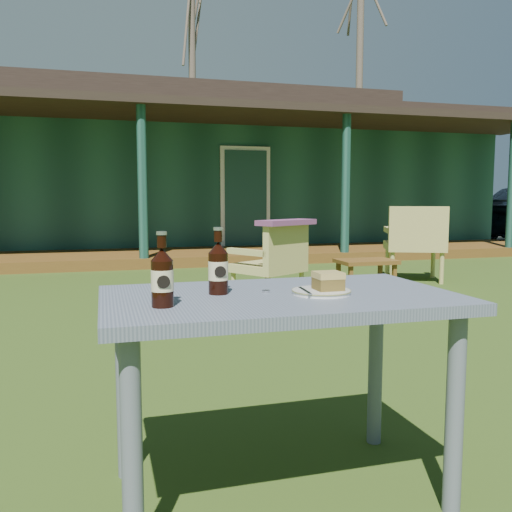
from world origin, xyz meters
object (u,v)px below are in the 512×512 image
object	(u,v)px
armchair_right	(415,239)
cola_bottle_near	(218,267)
cafe_table	(280,323)
plate	(321,291)
side_table	(366,265)
cola_bottle_far	(162,277)
cake_slice	(328,281)
armchair_left	(274,260)

from	to	relation	value
armchair_right	cola_bottle_near	bearing A→B (deg)	-129.16
cafe_table	plate	size ratio (longest dim) A/B	5.88
side_table	cola_bottle_far	bearing A→B (deg)	-125.43
cafe_table	armchair_right	distance (m)	5.30
cake_slice	armchair_left	world-z (taller)	cake_slice
cafe_table	cola_bottle_near	world-z (taller)	cola_bottle_near
cola_bottle_far	cafe_table	bearing A→B (deg)	15.57
cafe_table	armchair_left	distance (m)	3.40
cola_bottle_near	plate	bearing A→B (deg)	-15.52
cake_slice	side_table	bearing A→B (deg)	60.73
cola_bottle_far	cola_bottle_near	bearing A→B (deg)	39.31
cola_bottle_near	side_table	bearing A→B (deg)	55.56
cafe_table	cola_bottle_far	xyz separation A→B (m)	(-0.41, -0.11, 0.19)
cola_bottle_near	cola_bottle_far	xyz separation A→B (m)	(-0.21, -0.17, -0.00)
plate	side_table	xyz separation A→B (m)	(1.96, 3.45, -0.39)
cola_bottle_near	armchair_right	xyz separation A→B (m)	(3.40, 4.17, -0.28)
cake_slice	side_table	xyz separation A→B (m)	(1.94, 3.45, -0.42)
cafe_table	cake_slice	xyz separation A→B (m)	(0.16, -0.04, 0.15)
cafe_table	armchair_left	bearing A→B (deg)	72.64
cake_slice	armchair_right	size ratio (longest dim) A/B	0.10
plate	cake_slice	bearing A→B (deg)	-9.89
cola_bottle_far	armchair_right	world-z (taller)	cola_bottle_far
cafe_table	cola_bottle_far	size ratio (longest dim) A/B	5.24
plate	side_table	size ratio (longest dim) A/B	0.34
cake_slice	side_table	world-z (taller)	cake_slice
cola_bottle_far	side_table	size ratio (longest dim) A/B	0.38
armchair_left	armchair_right	xyz separation A→B (m)	(2.18, 0.99, 0.09)
plate	cola_bottle_near	distance (m)	0.36
cake_slice	cola_bottle_near	world-z (taller)	cola_bottle_near
plate	cola_bottle_near	bearing A→B (deg)	164.48
side_table	armchair_left	bearing A→B (deg)	-170.98
cafe_table	cola_bottle_far	bearing A→B (deg)	-164.43
armchair_right	side_table	distance (m)	1.38
plate	cola_bottle_near	world-z (taller)	cola_bottle_near
cafe_table	plate	distance (m)	0.18
cafe_table	cake_slice	bearing A→B (deg)	-15.09
cafe_table	cola_bottle_near	size ratio (longest dim) A/B	5.22
armchair_left	plate	bearing A→B (deg)	-104.95
cola_bottle_far	armchair_left	xyz separation A→B (m)	(1.42, 3.35, -0.36)
armchair_left	cake_slice	bearing A→B (deg)	-104.55
cafe_table	cola_bottle_far	distance (m)	0.47
cola_bottle_near	side_table	size ratio (longest dim) A/B	0.38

